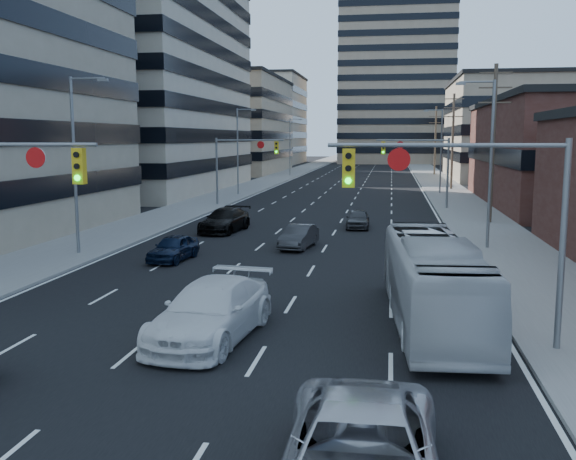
% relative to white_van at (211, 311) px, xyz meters
% --- Properties ---
extents(road_surface, '(18.00, 300.00, 0.02)m').
position_rel_white_van_xyz_m(road_surface, '(-0.07, 122.30, -0.85)').
color(road_surface, black).
rests_on(road_surface, ground).
extents(sidewalk_left, '(5.00, 300.00, 0.15)m').
position_rel_white_van_xyz_m(sidewalk_left, '(-11.57, 122.30, -0.79)').
color(sidewalk_left, slate).
rests_on(sidewalk_left, ground).
extents(sidewalk_right, '(5.00, 300.00, 0.15)m').
position_rel_white_van_xyz_m(sidewalk_right, '(11.43, 122.30, -0.79)').
color(sidewalk_right, slate).
rests_on(sidewalk_right, ground).
extents(office_left_mid, '(26.00, 34.00, 28.00)m').
position_rel_white_van_xyz_m(office_left_mid, '(-27.07, 52.30, 13.14)').
color(office_left_mid, '#ADA089').
rests_on(office_left_mid, ground).
extents(office_left_far, '(20.00, 30.00, 16.00)m').
position_rel_white_van_xyz_m(office_left_far, '(-24.07, 92.30, 7.14)').
color(office_left_far, gray).
rests_on(office_left_far, ground).
extents(office_right_far, '(22.00, 28.00, 14.00)m').
position_rel_white_van_xyz_m(office_right_far, '(24.93, 80.30, 6.14)').
color(office_right_far, gray).
rests_on(office_right_far, ground).
extents(apartment_tower, '(26.00, 26.00, 58.00)m').
position_rel_white_van_xyz_m(apartment_tower, '(5.93, 142.30, 28.14)').
color(apartment_tower, gray).
rests_on(apartment_tower, ground).
extents(bg_block_left, '(24.00, 24.00, 20.00)m').
position_rel_white_van_xyz_m(bg_block_left, '(-28.07, 132.30, 9.14)').
color(bg_block_left, '#ADA089').
rests_on(bg_block_left, ground).
extents(bg_block_right, '(22.00, 22.00, 12.00)m').
position_rel_white_van_xyz_m(bg_block_right, '(31.93, 122.30, 5.14)').
color(bg_block_right, gray).
rests_on(bg_block_right, ground).
extents(signal_near_right, '(6.59, 0.33, 6.00)m').
position_rel_white_van_xyz_m(signal_near_right, '(7.39, 0.30, 3.46)').
color(signal_near_right, slate).
rests_on(signal_near_right, ground).
extents(signal_far_left, '(6.09, 0.33, 6.00)m').
position_rel_white_van_xyz_m(signal_far_left, '(-7.75, 37.30, 3.44)').
color(signal_far_left, slate).
rests_on(signal_far_left, ground).
extents(signal_far_right, '(6.09, 0.33, 6.00)m').
position_rel_white_van_xyz_m(signal_far_right, '(7.62, 37.30, 3.44)').
color(signal_far_right, slate).
rests_on(signal_far_right, ground).
extents(utility_pole_block, '(2.20, 0.28, 11.00)m').
position_rel_white_van_xyz_m(utility_pole_block, '(12.13, 28.30, 4.91)').
color(utility_pole_block, '#4C3D2D').
rests_on(utility_pole_block, ground).
extents(utility_pole_midblock, '(2.20, 0.28, 11.00)m').
position_rel_white_van_xyz_m(utility_pole_midblock, '(12.13, 58.30, 4.91)').
color(utility_pole_midblock, '#4C3D2D').
rests_on(utility_pole_midblock, ground).
extents(utility_pole_distant, '(2.20, 0.28, 11.00)m').
position_rel_white_van_xyz_m(utility_pole_distant, '(12.13, 88.30, 4.91)').
color(utility_pole_distant, '#4C3D2D').
rests_on(utility_pole_distant, ground).
extents(streetlight_left_near, '(2.03, 0.22, 9.00)m').
position_rel_white_van_xyz_m(streetlight_left_near, '(-10.41, 12.30, 4.19)').
color(streetlight_left_near, slate).
rests_on(streetlight_left_near, ground).
extents(streetlight_left_mid, '(2.03, 0.22, 9.00)m').
position_rel_white_van_xyz_m(streetlight_left_mid, '(-10.41, 47.30, 4.19)').
color(streetlight_left_mid, slate).
rests_on(streetlight_left_mid, ground).
extents(streetlight_left_far, '(2.03, 0.22, 9.00)m').
position_rel_white_van_xyz_m(streetlight_left_far, '(-10.41, 82.30, 4.19)').
color(streetlight_left_far, slate).
rests_on(streetlight_left_far, ground).
extents(streetlight_right_near, '(2.03, 0.22, 9.00)m').
position_rel_white_van_xyz_m(streetlight_right_near, '(10.27, 17.30, 4.19)').
color(streetlight_right_near, slate).
rests_on(streetlight_right_near, ground).
extents(streetlight_right_far, '(2.03, 0.22, 9.00)m').
position_rel_white_van_xyz_m(streetlight_right_far, '(10.27, 52.30, 4.19)').
color(streetlight_right_far, slate).
rests_on(streetlight_right_far, ground).
extents(white_van, '(3.11, 6.20, 1.73)m').
position_rel_white_van_xyz_m(white_van, '(0.00, 0.00, 0.00)').
color(white_van, silver).
rests_on(white_van, ground).
extents(silver_suv, '(2.77, 5.85, 1.62)m').
position_rel_white_van_xyz_m(silver_suv, '(4.84, -8.16, -0.06)').
color(silver_suv, '#B8B8BD').
rests_on(silver_suv, ground).
extents(transit_bus, '(3.14, 10.43, 2.86)m').
position_rel_white_van_xyz_m(transit_bus, '(6.63, 2.53, 0.57)').
color(transit_bus, '#BBBBBB').
rests_on(transit_bus, ground).
extents(sedan_blue, '(1.87, 3.88, 1.28)m').
position_rel_white_van_xyz_m(sedan_blue, '(-5.27, 11.74, -0.23)').
color(sedan_blue, black).
rests_on(sedan_blue, ground).
extents(sedan_grey_center, '(1.86, 4.00, 1.27)m').
position_rel_white_van_xyz_m(sedan_grey_center, '(0.31, 16.28, -0.23)').
color(sedan_grey_center, '#2D2E30').
rests_on(sedan_grey_center, ground).
extents(sedan_black_far, '(2.71, 5.39, 1.50)m').
position_rel_white_van_xyz_m(sedan_black_far, '(-5.27, 21.64, -0.11)').
color(sedan_black_far, black).
rests_on(sedan_black_far, ground).
extents(sedan_grey_right, '(1.54, 3.74, 1.27)m').
position_rel_white_van_xyz_m(sedan_grey_right, '(3.11, 24.69, -0.23)').
color(sedan_grey_right, '#37383A').
rests_on(sedan_grey_right, ground).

